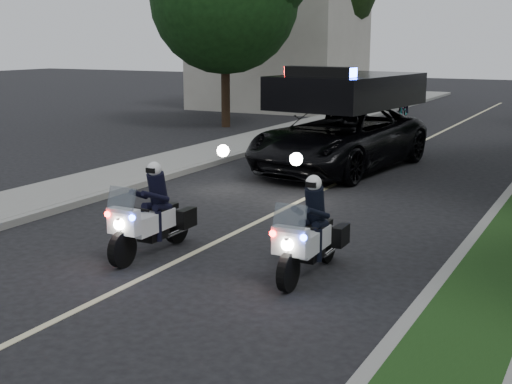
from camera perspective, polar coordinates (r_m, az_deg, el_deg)
ground at (r=9.79m, az=-13.59°, el=-9.02°), size 120.00×120.00×0.00m
curb_right at (r=17.21m, az=20.62°, el=0.11°), size 0.20×60.00×0.15m
curb_left at (r=19.93m, az=-3.37°, el=2.52°), size 0.20×60.00×0.15m
sidewalk_left at (r=20.52m, az=-6.00°, el=2.77°), size 2.00×60.00×0.16m
building_far at (r=36.50m, az=1.89°, el=12.48°), size 8.00×6.00×7.00m
lane_marking at (r=18.18m, az=7.73°, el=1.21°), size 0.12×50.00×0.01m
police_moto_left at (r=11.76m, az=-8.65°, el=-5.13°), size 0.67×1.86×1.58m
police_moto_right at (r=10.64m, az=4.44°, el=-6.93°), size 0.68×1.85×1.56m
police_suv at (r=19.31m, az=6.93°, el=1.89°), size 3.68×6.66×3.09m
bicycle at (r=33.22m, az=12.19°, el=6.16°), size 0.66×1.66×0.85m
cyclist at (r=33.22m, az=12.19°, el=6.16°), size 0.74×0.53×1.91m
tree_left_near at (r=28.75m, az=-2.53°, el=5.47°), size 7.48×7.48×10.09m
tree_left_far at (r=37.71m, az=3.90°, el=7.14°), size 8.89×8.89×13.12m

